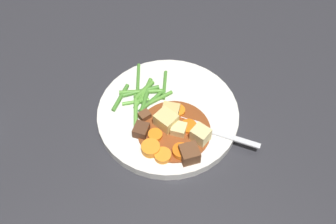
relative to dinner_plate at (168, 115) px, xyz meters
name	(u,v)px	position (x,y,z in m)	size (l,w,h in m)	color
ground_plane	(168,118)	(0.00, 0.00, -0.01)	(3.00, 3.00, 0.00)	#2D2D33
dinner_plate	(168,115)	(0.00, 0.00, 0.00)	(0.26, 0.26, 0.02)	white
stew_sauce	(174,131)	(0.04, -0.01, 0.01)	(0.13, 0.13, 0.00)	brown
carrot_slice_0	(155,135)	(0.03, -0.05, 0.01)	(0.03, 0.03, 0.01)	orange
carrot_slice_1	(181,152)	(0.09, -0.03, 0.02)	(0.03, 0.03, 0.01)	orange
carrot_slice_2	(163,155)	(0.08, -0.06, 0.01)	(0.03, 0.03, 0.01)	orange
carrot_slice_3	(151,148)	(0.05, -0.07, 0.02)	(0.03, 0.03, 0.01)	orange
carrot_slice_4	(178,111)	(0.01, 0.02, 0.01)	(0.02, 0.02, 0.01)	orange
carrot_slice_5	(189,127)	(0.05, 0.01, 0.01)	(0.03, 0.03, 0.01)	orange
potato_chunk_0	(201,135)	(0.08, 0.02, 0.02)	(0.03, 0.03, 0.03)	#EAD68C
potato_chunk_1	(170,112)	(0.01, 0.00, 0.02)	(0.03, 0.03, 0.02)	#DBBC6B
potato_chunk_2	(179,129)	(0.05, -0.01, 0.02)	(0.03, 0.02, 0.02)	#EAD68C
potato_chunk_3	(166,121)	(0.02, -0.02, 0.02)	(0.03, 0.03, 0.03)	#E5CC7A
meat_chunk_0	(145,116)	(-0.01, -0.04, 0.02)	(0.02, 0.02, 0.01)	brown
meat_chunk_1	(141,130)	(0.01, -0.06, 0.02)	(0.02, 0.03, 0.02)	#56331E
meat_chunk_2	(189,154)	(0.10, -0.02, 0.02)	(0.03, 0.03, 0.03)	brown
green_bean_0	(145,91)	(-0.06, -0.01, 0.01)	(0.01, 0.01, 0.06)	#599E38
green_bean_1	(144,90)	(-0.06, -0.01, 0.01)	(0.01, 0.01, 0.05)	#599E38
green_bean_2	(138,79)	(-0.10, -0.01, 0.01)	(0.01, 0.01, 0.07)	#4C8E33
green_bean_3	(159,99)	(-0.03, 0.00, 0.01)	(0.01, 0.01, 0.06)	#599E38
green_bean_4	(136,112)	(-0.03, -0.05, 0.01)	(0.01, 0.01, 0.08)	#66AD42
green_bean_5	(141,92)	(-0.06, -0.02, 0.01)	(0.01, 0.01, 0.08)	#599E38
green_bean_6	(141,91)	(-0.07, -0.02, 0.01)	(0.01, 0.01, 0.07)	#4C8E33
green_bean_7	(165,85)	(-0.06, 0.03, 0.01)	(0.01, 0.01, 0.07)	#4C8E33
green_bean_8	(151,101)	(-0.04, -0.01, 0.01)	(0.01, 0.01, 0.06)	#4C8E33
green_bean_9	(136,102)	(-0.05, -0.04, 0.01)	(0.01, 0.01, 0.05)	#66AD42
green_bean_10	(145,101)	(-0.04, -0.03, 0.01)	(0.01, 0.01, 0.05)	#4C8E33
green_bean_11	(143,95)	(-0.06, -0.02, 0.01)	(0.01, 0.01, 0.07)	#66AD42
green_bean_12	(120,97)	(-0.07, -0.06, 0.01)	(0.01, 0.01, 0.06)	#4C8E33
fork	(208,130)	(0.07, 0.04, 0.01)	(0.15, 0.12, 0.00)	silver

